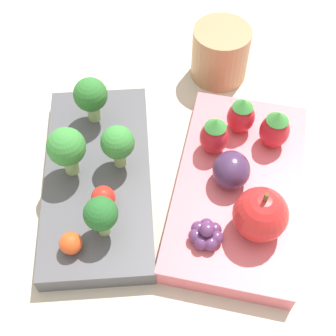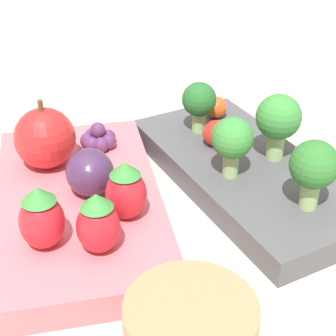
# 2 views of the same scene
# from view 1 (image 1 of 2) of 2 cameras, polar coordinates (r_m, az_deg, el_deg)

# --- Properties ---
(ground_plane) EXTENTS (4.00, 4.00, 0.00)m
(ground_plane) POSITION_cam_1_polar(r_m,az_deg,el_deg) (0.47, -0.51, -2.44)
(ground_plane) COLOR #BCB29E
(bento_box_savoury) EXTENTS (0.23, 0.13, 0.02)m
(bento_box_savoury) POSITION_cam_1_polar(r_m,az_deg,el_deg) (0.47, -8.43, -0.89)
(bento_box_savoury) COLOR #4C4C51
(bento_box_savoury) RESTS_ON ground_plane
(bento_box_fruit) EXTENTS (0.23, 0.14, 0.02)m
(bento_box_fruit) POSITION_cam_1_polar(r_m,az_deg,el_deg) (0.46, 8.56, -2.08)
(bento_box_fruit) COLOR #DB6670
(bento_box_fruit) RESTS_ON ground_plane
(broccoli_floret_0) EXTENTS (0.03, 0.03, 0.05)m
(broccoli_floret_0) POSITION_cam_1_polar(r_m,az_deg,el_deg) (0.48, -9.40, 8.66)
(broccoli_floret_0) COLOR #93B770
(broccoli_floret_0) RESTS_ON bento_box_savoury
(broccoli_floret_1) EXTENTS (0.03, 0.03, 0.05)m
(broccoli_floret_1) POSITION_cam_1_polar(r_m,az_deg,el_deg) (0.40, -8.18, -5.66)
(broccoli_floret_1) COLOR #93B770
(broccoli_floret_1) RESTS_ON bento_box_savoury
(broccoli_floret_2) EXTENTS (0.04, 0.04, 0.06)m
(broccoli_floret_2) POSITION_cam_1_polar(r_m,az_deg,el_deg) (0.44, -12.17, 2.74)
(broccoli_floret_2) COLOR #93B770
(broccoli_floret_2) RESTS_ON bento_box_savoury
(broccoli_floret_3) EXTENTS (0.03, 0.03, 0.05)m
(broccoli_floret_3) POSITION_cam_1_polar(r_m,az_deg,el_deg) (0.44, -6.14, 2.98)
(broccoli_floret_3) COLOR #93B770
(broccoli_floret_3) RESTS_ON bento_box_savoury
(cherry_tomato_0) EXTENTS (0.02, 0.02, 0.02)m
(cherry_tomato_0) POSITION_cam_1_polar(r_m,az_deg,el_deg) (0.43, -7.90, -3.58)
(cherry_tomato_0) COLOR red
(cherry_tomato_0) RESTS_ON bento_box_savoury
(cherry_tomato_1) EXTENTS (0.02, 0.02, 0.02)m
(cherry_tomato_1) POSITION_cam_1_polar(r_m,az_deg,el_deg) (0.41, -11.77, -8.97)
(cherry_tomato_1) COLOR #DB4C1E
(cherry_tomato_1) RESTS_ON bento_box_savoury
(apple) EXTENTS (0.05, 0.05, 0.06)m
(apple) POSITION_cam_1_polar(r_m,az_deg,el_deg) (0.41, 11.20, -5.58)
(apple) COLOR red
(apple) RESTS_ON bento_box_fruit
(strawberry_0) EXTENTS (0.03, 0.03, 0.04)m
(strawberry_0) POSITION_cam_1_polar(r_m,az_deg,el_deg) (0.45, 5.68, 3.97)
(strawberry_0) COLOR red
(strawberry_0) RESTS_ON bento_box_fruit
(strawberry_1) EXTENTS (0.03, 0.03, 0.05)m
(strawberry_1) POSITION_cam_1_polar(r_m,az_deg,el_deg) (0.47, 12.90, 4.64)
(strawberry_1) COLOR red
(strawberry_1) RESTS_ON bento_box_fruit
(strawberry_2) EXTENTS (0.03, 0.03, 0.04)m
(strawberry_2) POSITION_cam_1_polar(r_m,az_deg,el_deg) (0.48, 8.90, 6.34)
(strawberry_2) COLOR red
(strawberry_2) RESTS_ON bento_box_fruit
(plum) EXTENTS (0.04, 0.03, 0.03)m
(plum) POSITION_cam_1_polar(r_m,az_deg,el_deg) (0.44, 7.73, -0.41)
(plum) COLOR #42284C
(plum) RESTS_ON bento_box_fruit
(grape_cluster) EXTENTS (0.03, 0.03, 0.02)m
(grape_cluster) POSITION_cam_1_polar(r_m,az_deg,el_deg) (0.41, 4.66, -8.05)
(grape_cluster) COLOR #562D5B
(grape_cluster) RESTS_ON bento_box_fruit
(drinking_cup) EXTENTS (0.07, 0.07, 0.06)m
(drinking_cup) POSITION_cam_1_polar(r_m,az_deg,el_deg) (0.55, 6.38, 13.73)
(drinking_cup) COLOR tan
(drinking_cup) RESTS_ON ground_plane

